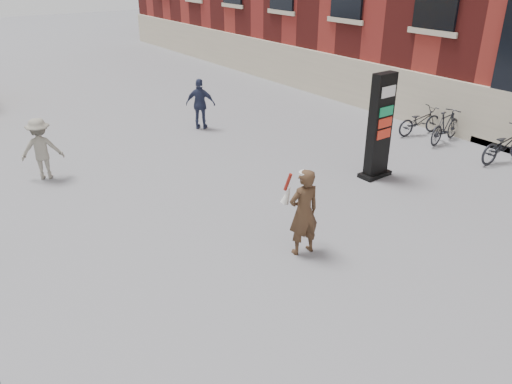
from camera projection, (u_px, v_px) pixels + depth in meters
ground at (275, 261)px, 9.74m from camera, size 100.00×100.00×0.00m
info_pylon at (380, 127)px, 12.94m from camera, size 0.91×0.47×2.79m
woman at (303, 211)px, 9.67m from camera, size 0.74×0.68×1.80m
pedestrian_b at (41, 149)px, 13.08m from camera, size 1.21×0.95×1.65m
pedestrian_c at (201, 104)px, 16.93m from camera, size 1.03×0.98×1.71m
bike_4 at (505, 145)px, 14.32m from camera, size 1.97×0.84×1.01m
bike_5 at (446, 126)px, 15.78m from camera, size 1.81×0.75×1.05m
bike_6 at (420, 121)px, 16.53m from camera, size 1.81×0.87×0.91m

